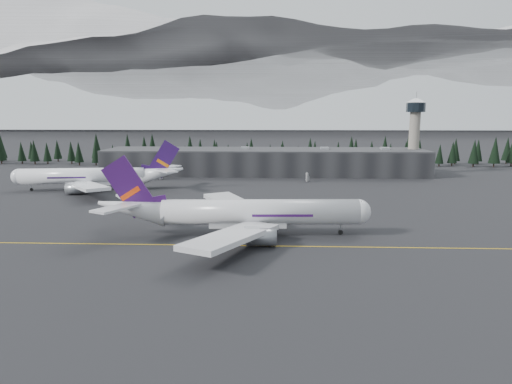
{
  "coord_description": "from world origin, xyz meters",
  "views": [
    {
      "loc": [
        5.26,
        -105.28,
        31.03
      ],
      "look_at": [
        0.0,
        20.0,
        9.0
      ],
      "focal_mm": 32.0,
      "sensor_mm": 36.0,
      "label": 1
    }
  ],
  "objects_px": {
    "jet_main": "(236,213)",
    "gse_vehicle_b": "(308,180)",
    "terminal": "(265,161)",
    "control_tower": "(415,127)",
    "jet_parked": "(98,176)",
    "gse_vehicle_a": "(160,178)"
  },
  "relations": [
    {
      "from": "control_tower",
      "to": "jet_main",
      "type": "xyz_separation_m",
      "value": [
        -79.47,
        -120.35,
        -17.62
      ]
    },
    {
      "from": "gse_vehicle_a",
      "to": "terminal",
      "type": "bearing_deg",
      "value": 35.12
    },
    {
      "from": "control_tower",
      "to": "jet_main",
      "type": "distance_m",
      "value": 145.29
    },
    {
      "from": "gse_vehicle_a",
      "to": "gse_vehicle_b",
      "type": "bearing_deg",
      "value": 6.91
    },
    {
      "from": "terminal",
      "to": "gse_vehicle_a",
      "type": "relative_size",
      "value": 28.09
    },
    {
      "from": "control_tower",
      "to": "gse_vehicle_b",
      "type": "bearing_deg",
      "value": -151.81
    },
    {
      "from": "gse_vehicle_a",
      "to": "jet_main",
      "type": "bearing_deg",
      "value": -54.51
    },
    {
      "from": "control_tower",
      "to": "gse_vehicle_a",
      "type": "xyz_separation_m",
      "value": [
        -123.31,
        -24.79,
        -22.61
      ]
    },
    {
      "from": "terminal",
      "to": "gse_vehicle_b",
      "type": "bearing_deg",
      "value": -52.95
    },
    {
      "from": "gse_vehicle_a",
      "to": "gse_vehicle_b",
      "type": "xyz_separation_m",
      "value": [
        68.31,
        -4.69,
        -0.06
      ]
    },
    {
      "from": "terminal",
      "to": "jet_parked",
      "type": "relative_size",
      "value": 2.36
    },
    {
      "from": "terminal",
      "to": "control_tower",
      "type": "distance_m",
      "value": 76.98
    },
    {
      "from": "jet_main",
      "to": "gse_vehicle_a",
      "type": "xyz_separation_m",
      "value": [
        -43.84,
        95.55,
        -4.99
      ]
    },
    {
      "from": "gse_vehicle_b",
      "to": "terminal",
      "type": "bearing_deg",
      "value": -169.73
    },
    {
      "from": "terminal",
      "to": "jet_main",
      "type": "height_order",
      "value": "jet_main"
    },
    {
      "from": "jet_main",
      "to": "gse_vehicle_b",
      "type": "relative_size",
      "value": 16.22
    },
    {
      "from": "terminal",
      "to": "control_tower",
      "type": "xyz_separation_m",
      "value": [
        75.0,
        3.0,
        17.11
      ]
    },
    {
      "from": "terminal",
      "to": "control_tower",
      "type": "bearing_deg",
      "value": 2.29
    },
    {
      "from": "control_tower",
      "to": "jet_parked",
      "type": "distance_m",
      "value": 152.2
    },
    {
      "from": "control_tower",
      "to": "gse_vehicle_b",
      "type": "height_order",
      "value": "control_tower"
    },
    {
      "from": "jet_main",
      "to": "gse_vehicle_b",
      "type": "xyz_separation_m",
      "value": [
        24.46,
        90.86,
        -5.05
      ]
    },
    {
      "from": "control_tower",
      "to": "terminal",
      "type": "bearing_deg",
      "value": -177.71
    }
  ]
}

